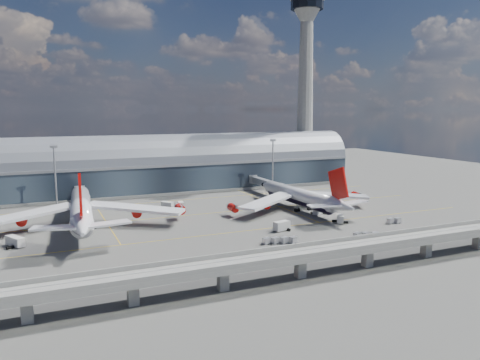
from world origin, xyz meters
name	(u,v)px	position (x,y,z in m)	size (l,w,h in m)	color
ground	(218,226)	(0.00, 0.00, 0.00)	(500.00, 500.00, 0.00)	#474744
taxi_lines	(198,213)	(0.00, 22.11, 0.01)	(200.00, 80.12, 0.01)	gold
terminal	(162,168)	(0.00, 77.99, 11.34)	(200.00, 30.00, 28.00)	#1C242F
control_tower	(305,89)	(85.00, 83.00, 51.64)	(19.00, 19.00, 103.00)	gray
guideway	(300,256)	(0.00, -55.00, 5.29)	(220.00, 8.50, 7.20)	gray
floodlight_mast_left	(55,175)	(-50.00, 55.00, 13.63)	(3.00, 0.70, 25.70)	gray
floodlight_mast_right	(273,164)	(50.00, 55.00, 13.63)	(3.00, 0.70, 25.70)	gray
airliner_left	(81,209)	(-43.84, 15.29, 6.63)	(72.54, 76.24, 23.22)	white
airliner_right	(301,197)	(39.98, 11.35, 5.33)	(61.93, 64.71, 20.55)	white
jet_bridge_left	(82,194)	(-40.15, 53.12, 5.18)	(4.40, 28.00, 7.25)	gray
jet_bridge_right	(264,183)	(43.42, 51.18, 5.18)	(4.40, 32.00, 7.25)	gray
service_truck_0	(15,241)	(-63.86, 0.97, 1.54)	(5.62, 7.44, 2.99)	beige
service_truck_1	(282,226)	(16.90, -14.89, 1.64)	(6.05, 3.78, 3.26)	beige
service_truck_2	(319,211)	(42.43, 1.42, 1.36)	(7.30, 5.33, 2.61)	beige
service_truck_3	(340,219)	(41.59, -13.15, 1.39)	(4.92, 5.90, 2.73)	beige
service_truck_4	(181,205)	(-3.49, 34.05, 1.32)	(2.65, 4.73, 2.62)	beige
service_truck_5	(167,205)	(-8.40, 36.66, 1.28)	(4.78, 5.28, 2.50)	beige
cargo_train_0	(280,240)	(9.27, -27.72, 0.95)	(11.01, 4.55, 1.82)	gray
cargo_train_1	(366,236)	(36.61, -33.71, 0.99)	(8.58, 4.37, 1.89)	gray
cargo_train_2	(394,221)	(58.47, -21.76, 0.96)	(5.62, 2.64, 1.84)	gray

